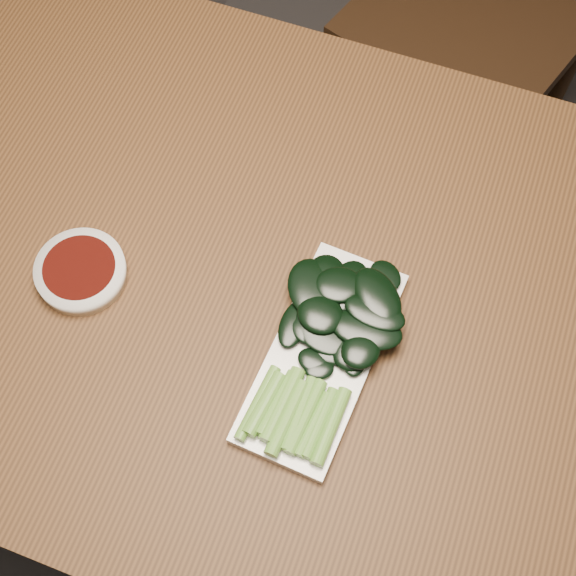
{
  "coord_description": "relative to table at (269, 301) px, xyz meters",
  "views": [
    {
      "loc": [
        0.18,
        -0.4,
        1.65
      ],
      "look_at": [
        0.03,
        -0.01,
        0.76
      ],
      "focal_mm": 50.0,
      "sensor_mm": 36.0,
      "label": 1
    }
  ],
  "objects": [
    {
      "name": "ground",
      "position": [
        0.0,
        0.0,
        -0.68
      ],
      "size": [
        6.0,
        6.0,
        0.0
      ],
      "primitive_type": "plane",
      "color": "#2D2A2A",
      "rests_on": "ground"
    },
    {
      "name": "table",
      "position": [
        0.0,
        0.0,
        0.0
      ],
      "size": [
        1.4,
        0.8,
        0.75
      ],
      "color": "#4B2D15",
      "rests_on": "ground"
    },
    {
      "name": "sauce_bowl",
      "position": [
        -0.22,
        -0.08,
        0.08
      ],
      "size": [
        0.11,
        0.11,
        0.02
      ],
      "color": "white",
      "rests_on": "table"
    },
    {
      "name": "serving_plate",
      "position": [
        0.1,
        -0.08,
        0.08
      ],
      "size": [
        0.13,
        0.28,
        0.01
      ],
      "rotation": [
        0.0,
        0.0,
        -0.06
      ],
      "color": "white",
      "rests_on": "table"
    },
    {
      "name": "gai_lan",
      "position": [
        0.1,
        -0.06,
        0.1
      ],
      "size": [
        0.17,
        0.28,
        0.03
      ],
      "color": "#66A137",
      "rests_on": "serving_plate"
    }
  ]
}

